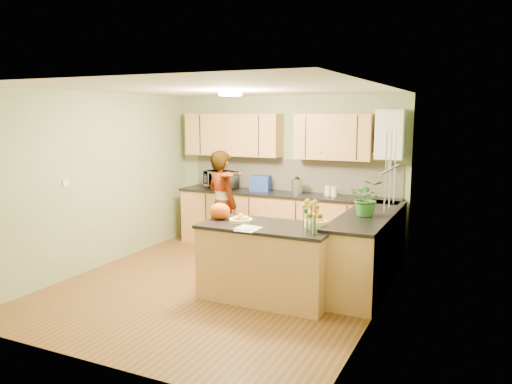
% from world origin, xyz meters
% --- Properties ---
extents(floor, '(4.50, 4.50, 0.00)m').
position_xyz_m(floor, '(0.00, 0.00, 0.00)').
color(floor, brown).
rests_on(floor, ground).
extents(ceiling, '(4.00, 4.50, 0.02)m').
position_xyz_m(ceiling, '(0.00, 0.00, 2.50)').
color(ceiling, silver).
rests_on(ceiling, wall_back).
extents(wall_back, '(4.00, 0.02, 2.50)m').
position_xyz_m(wall_back, '(0.00, 2.25, 1.25)').
color(wall_back, gray).
rests_on(wall_back, floor).
extents(wall_front, '(4.00, 0.02, 2.50)m').
position_xyz_m(wall_front, '(0.00, -2.25, 1.25)').
color(wall_front, gray).
rests_on(wall_front, floor).
extents(wall_left, '(0.02, 4.50, 2.50)m').
position_xyz_m(wall_left, '(-2.00, 0.00, 1.25)').
color(wall_left, gray).
rests_on(wall_left, floor).
extents(wall_right, '(0.02, 4.50, 2.50)m').
position_xyz_m(wall_right, '(2.00, 0.00, 1.25)').
color(wall_right, gray).
rests_on(wall_right, floor).
extents(back_counter, '(3.64, 0.62, 0.94)m').
position_xyz_m(back_counter, '(0.10, 1.95, 0.47)').
color(back_counter, tan).
rests_on(back_counter, floor).
extents(right_counter, '(0.62, 2.24, 0.94)m').
position_xyz_m(right_counter, '(1.70, 0.85, 0.47)').
color(right_counter, tan).
rests_on(right_counter, floor).
extents(splashback, '(3.60, 0.02, 0.52)m').
position_xyz_m(splashback, '(0.10, 2.23, 1.20)').
color(splashback, beige).
rests_on(splashback, back_counter).
extents(upper_cabinets, '(3.20, 0.34, 0.70)m').
position_xyz_m(upper_cabinets, '(-0.18, 2.08, 1.85)').
color(upper_cabinets, tan).
rests_on(upper_cabinets, wall_back).
extents(boiler, '(0.40, 0.30, 0.86)m').
position_xyz_m(boiler, '(1.70, 2.09, 1.90)').
color(boiler, white).
rests_on(boiler, wall_back).
extents(window_right, '(0.01, 1.30, 1.05)m').
position_xyz_m(window_right, '(1.99, 0.60, 1.55)').
color(window_right, white).
rests_on(window_right, wall_right).
extents(light_switch, '(0.02, 0.09, 0.09)m').
position_xyz_m(light_switch, '(-1.99, -0.60, 1.30)').
color(light_switch, white).
rests_on(light_switch, wall_left).
extents(ceiling_lamp, '(0.30, 0.30, 0.07)m').
position_xyz_m(ceiling_lamp, '(0.00, 0.30, 2.46)').
color(ceiling_lamp, '#FFEABF').
rests_on(ceiling_lamp, ceiling).
extents(peninsula_island, '(1.58, 0.81, 0.91)m').
position_xyz_m(peninsula_island, '(0.72, -0.14, 0.45)').
color(peninsula_island, tan).
rests_on(peninsula_island, floor).
extents(fruit_dish, '(0.28, 0.28, 0.10)m').
position_xyz_m(fruit_dish, '(0.37, -0.14, 0.95)').
color(fruit_dish, '#F0E7C0').
rests_on(fruit_dish, peninsula_island).
extents(orange_bowl, '(0.27, 0.27, 0.15)m').
position_xyz_m(orange_bowl, '(1.27, 0.01, 0.97)').
color(orange_bowl, '#F0E7C0').
rests_on(orange_bowl, peninsula_island).
extents(flower_vase, '(0.24, 0.24, 0.44)m').
position_xyz_m(flower_vase, '(1.32, -0.32, 1.20)').
color(flower_vase, silver).
rests_on(flower_vase, peninsula_island).
extents(orange_bag, '(0.31, 0.28, 0.20)m').
position_xyz_m(orange_bag, '(0.05, -0.09, 1.01)').
color(orange_bag, '#E15512').
rests_on(orange_bag, peninsula_island).
extents(papers, '(0.23, 0.31, 0.01)m').
position_xyz_m(papers, '(0.62, -0.44, 0.91)').
color(papers, white).
rests_on(papers, peninsula_island).
extents(violinist, '(0.72, 0.62, 1.66)m').
position_xyz_m(violinist, '(-0.60, 1.14, 0.83)').
color(violinist, '#ECAD90').
rests_on(violinist, floor).
extents(violin, '(0.62, 0.53, 0.15)m').
position_xyz_m(violin, '(-0.40, 0.92, 1.33)').
color(violin, '#501805').
rests_on(violin, violinist).
extents(microwave, '(0.64, 0.54, 0.30)m').
position_xyz_m(microwave, '(-1.09, 1.97, 1.09)').
color(microwave, white).
rests_on(microwave, back_counter).
extents(blue_box, '(0.35, 0.28, 0.26)m').
position_xyz_m(blue_box, '(-0.35, 1.99, 1.07)').
color(blue_box, navy).
rests_on(blue_box, back_counter).
extents(kettle, '(0.17, 0.17, 0.33)m').
position_xyz_m(kettle, '(0.31, 1.93, 1.07)').
color(kettle, '#B4B4B9').
rests_on(kettle, back_counter).
extents(jar_cream, '(0.11, 0.11, 0.15)m').
position_xyz_m(jar_cream, '(0.80, 2.00, 1.02)').
color(jar_cream, '#F0E7C0').
rests_on(jar_cream, back_counter).
extents(jar_white, '(0.13, 0.13, 0.15)m').
position_xyz_m(jar_white, '(0.91, 1.94, 1.02)').
color(jar_white, white).
rests_on(jar_white, back_counter).
extents(potted_plant, '(0.49, 0.45, 0.46)m').
position_xyz_m(potted_plant, '(1.70, 0.70, 1.17)').
color(potted_plant, '#2A6822').
rests_on(potted_plant, right_counter).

